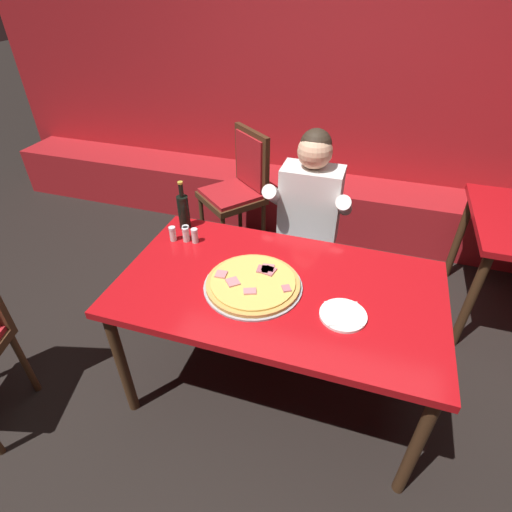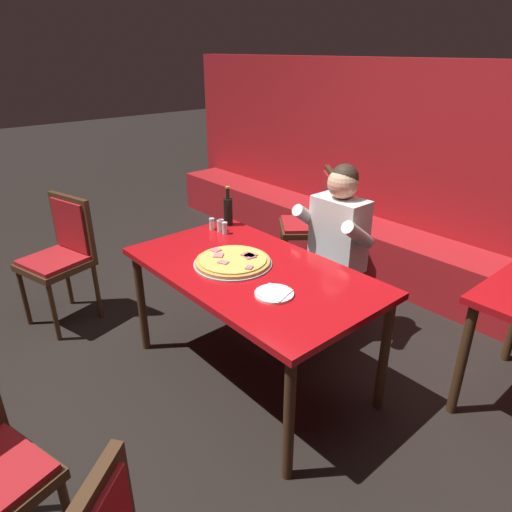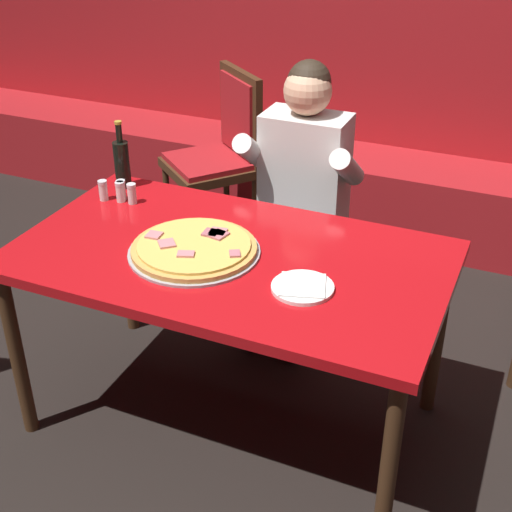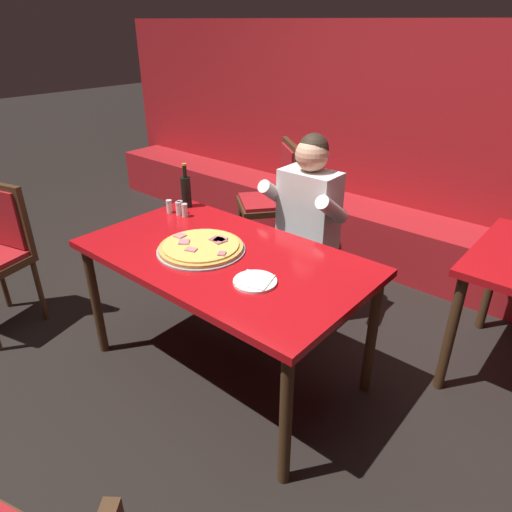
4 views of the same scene
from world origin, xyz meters
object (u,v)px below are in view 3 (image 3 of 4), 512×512
Objects in this scene: main_dining_table at (230,271)px; shaker_red_pepper_flakes at (121,191)px; shaker_parmesan at (103,191)px; diner_seated_blue_shirt at (298,192)px; plate_white_paper at (303,287)px; shaker_black_pepper at (120,193)px; shaker_oregano at (132,195)px; dining_chair_by_booth at (222,149)px; beer_bottle at (122,162)px; pizza at (194,249)px.

main_dining_table is 18.19× the size of shaker_red_pepper_flakes.
diner_seated_blue_shirt is (0.65, 0.54, -0.11)m from shaker_parmesan.
plate_white_paper is 0.98m from shaker_black_pepper.
shaker_red_pepper_flakes is at bearing 167.30° from shaker_oregano.
diner_seated_blue_shirt is at bearing -41.12° from dining_chair_by_booth.
plate_white_paper is 0.72× the size of beer_bottle.
shaker_parmesan is 0.07× the size of diner_seated_blue_shirt.
pizza reaches higher than plate_white_paper.
shaker_parmesan is at bearing -140.38° from diner_seated_blue_shirt.
shaker_parmesan reaches higher than plate_white_paper.
diner_seated_blue_shirt is (0.10, 0.79, -0.09)m from pizza.
plate_white_paper is 0.93m from shaker_oregano.
pizza is 0.60m from shaker_parmesan.
shaker_red_pepper_flakes is (-0.93, 0.35, 0.03)m from plate_white_paper.
pizza is 0.80m from diner_seated_blue_shirt.
shaker_parmesan is (-0.99, 0.32, 0.03)m from plate_white_paper.
dining_chair_by_booth is (-0.13, 1.10, -0.22)m from shaker_oregano.
beer_bottle is (-0.99, 0.47, 0.10)m from plate_white_paper.
shaker_black_pepper is at bearing 160.18° from plate_white_paper.
beer_bottle is at bearing 144.38° from pizza.
shaker_red_pepper_flakes is at bearing 159.36° from plate_white_paper.
diner_seated_blue_shirt reaches higher than beer_bottle.
diner_seated_blue_shirt reaches higher than dining_chair_by_booth.
pizza is 0.37× the size of diner_seated_blue_shirt.
beer_bottle is at bearing 119.03° from shaker_red_pepper_flakes.
dining_chair_by_booth is at bearing 96.96° from shaker_oregano.
shaker_oregano is 0.07× the size of diner_seated_blue_shirt.
plate_white_paper is at bearing -68.45° from diner_seated_blue_shirt.
shaker_parmesan is 1.00× the size of shaker_oregano.
dining_chair_by_booth is at bearing 90.46° from shaker_parmesan.
beer_bottle is 0.29× the size of dining_chair_by_booth.
shaker_oregano is (0.06, -0.01, 0.00)m from shaker_red_pepper_flakes.
pizza is at bearing -23.91° from shaker_parmesan.
diner_seated_blue_shirt reaches higher than pizza.
diner_seated_blue_shirt is at bearing 39.62° from shaker_parmesan.
pizza is at bearing -31.83° from shaker_oregano.
shaker_black_pepper is at bearing -137.88° from diner_seated_blue_shirt.
shaker_oregano is at bearing -135.38° from diner_seated_blue_shirt.
diner_seated_blue_shirt reaches higher than shaker_parmesan.
plate_white_paper is 2.44× the size of shaker_parmesan.
dining_chair_by_booth reaches higher than plate_white_paper.
shaker_parmesan is at bearing -171.01° from shaker_oregano.
beer_bottle is at bearing 117.97° from shaker_black_pepper.
pizza is 5.56× the size of shaker_black_pepper.
dining_chair_by_booth is at bearing 94.22° from shaker_black_pepper.
dining_chair_by_booth reaches higher than shaker_black_pepper.
shaker_black_pepper is 0.05m from shaker_oregano.
pizza is 0.55m from shaker_black_pepper.
main_dining_table is 0.64m from shaker_black_pepper.
shaker_oregano reaches higher than main_dining_table.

